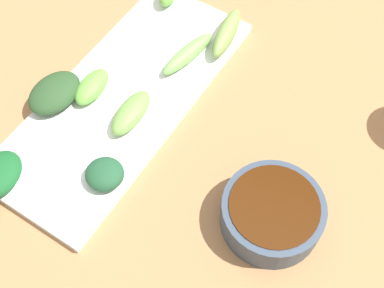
{
  "coord_description": "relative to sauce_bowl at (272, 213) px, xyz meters",
  "views": [
    {
      "loc": [
        -0.19,
        0.26,
        0.57
      ],
      "look_at": [
        -0.02,
        0.0,
        0.05
      ],
      "focal_mm": 48.39,
      "sensor_mm": 36.0,
      "label": 1
    }
  ],
  "objects": [
    {
      "name": "broccoli_leafy_3",
      "position": [
        0.19,
        0.06,
        -0.0
      ],
      "size": [
        0.06,
        0.06,
        0.02
      ],
      "primitive_type": "ellipsoid",
      "rotation": [
        0.0,
        0.0,
        0.34
      ],
      "color": "#205031",
      "rests_on": "serving_plate"
    },
    {
      "name": "tabletop",
      "position": [
        0.15,
        -0.02,
        -0.03
      ],
      "size": [
        2.1,
        2.1,
        0.02
      ],
      "primitive_type": "cube",
      "color": "#A07348",
      "rests_on": "ground"
    },
    {
      "name": "broccoli_stalk_5",
      "position": [
        0.2,
        -0.14,
        -0.0
      ],
      "size": [
        0.04,
        0.1,
        0.02
      ],
      "primitive_type": "ellipsoid",
      "rotation": [
        0.0,
        0.0,
        -0.18
      ],
      "color": "#76AC56",
      "rests_on": "serving_plate"
    },
    {
      "name": "broccoli_leafy_1",
      "position": [
        0.31,
        0.0,
        0.0
      ],
      "size": [
        0.06,
        0.08,
        0.03
      ],
      "primitive_type": "ellipsoid",
      "rotation": [
        0.0,
        0.0,
        -0.1
      ],
      "color": "#284925",
      "rests_on": "serving_plate"
    },
    {
      "name": "broccoli_stalk_4",
      "position": [
        0.18,
        -0.2,
        0.0
      ],
      "size": [
        0.04,
        0.09,
        0.03
      ],
      "primitive_type": "ellipsoid",
      "rotation": [
        0.0,
        0.0,
        0.19
      ],
      "color": "#799E4E",
      "rests_on": "serving_plate"
    },
    {
      "name": "sauce_bowl",
      "position": [
        0.0,
        0.0,
        0.0
      ],
      "size": [
        0.11,
        0.11,
        0.04
      ],
      "color": "#374555",
      "rests_on": "tabletop"
    },
    {
      "name": "broccoli_stalk_0",
      "position": [
        0.21,
        -0.03,
        -0.0
      ],
      "size": [
        0.04,
        0.08,
        0.02
      ],
      "primitive_type": "ellipsoid",
      "rotation": [
        0.0,
        0.0,
        0.05
      ],
      "color": "#70A24A",
      "rests_on": "serving_plate"
    },
    {
      "name": "broccoli_stalk_6",
      "position": [
        0.28,
        -0.03,
        -0.0
      ],
      "size": [
        0.04,
        0.06,
        0.02
      ],
      "primitive_type": "ellipsoid",
      "rotation": [
        0.0,
        0.0,
        0.08
      ],
      "color": "#68AF42",
      "rests_on": "serving_plate"
    },
    {
      "name": "serving_plate",
      "position": [
        0.24,
        -0.05,
        -0.02
      ],
      "size": [
        0.16,
        0.39,
        0.01
      ],
      "primitive_type": "cube",
      "color": "white",
      "rests_on": "tabletop"
    }
  ]
}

